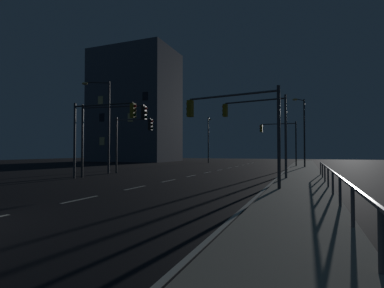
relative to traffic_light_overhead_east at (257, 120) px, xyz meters
The scene contains 15 objects.
ground_plane 6.70m from the traffic_light_overhead_east, behind, with size 112.00×112.00×0.00m, color black.
sidewalk_right 5.14m from the traffic_light_overhead_east, 17.00° to the left, with size 2.91×77.00×0.14m, color #9E937F.
lane_markings_center 7.97m from the traffic_light_overhead_east, 139.54° to the left, with size 0.14×50.00×0.01m.
lane_edge_line 7.34m from the traffic_light_overhead_east, 77.81° to the left, with size 0.14×53.00×0.01m.
traffic_light_overhead_east is the anchor object (origin of this frame).
traffic_light_far_right 10.95m from the traffic_light_overhead_east, 155.91° to the right, with size 5.15×0.39×5.42m.
traffic_light_mid_left 17.22m from the traffic_light_overhead_east, 89.46° to the left, with size 4.51×0.34×5.53m.
traffic_light_far_center 10.54m from the traffic_light_overhead_east, 160.70° to the right, with size 5.17×0.95×5.43m.
traffic_light_near_right 5.87m from the traffic_light_overhead_east, 93.15° to the right, with size 5.25×0.96×5.01m.
traffic_light_mid_right 10.97m from the traffic_light_overhead_east, behind, with size 3.67×0.45×5.00m.
street_lamp_mid_block 15.50m from the traffic_light_overhead_east, 79.19° to the left, with size 1.31×2.03×7.90m.
street_lamp_far_end 28.80m from the traffic_light_overhead_east, 115.08° to the left, with size 0.56×1.52×7.75m.
street_lamp_corner 13.16m from the traffic_light_overhead_east, behind, with size 2.25×1.18×8.11m.
barrier_fence 9.10m from the traffic_light_overhead_east, 59.65° to the right, with size 0.09×22.62×0.98m.
building_distant 41.20m from the traffic_light_overhead_east, 134.67° to the left, with size 15.87×11.12×21.90m.
Camera 1 is at (8.45, -4.21, 1.93)m, focal length 27.16 mm.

